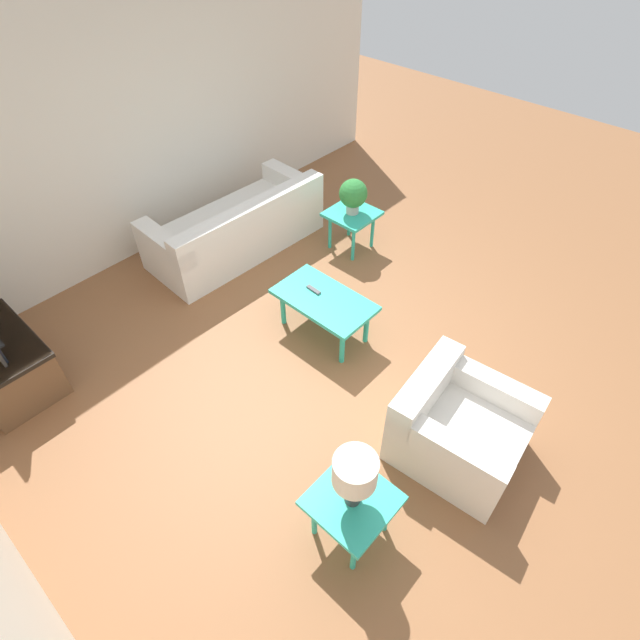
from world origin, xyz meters
TOP-DOWN VIEW (x-y plane):
  - ground_plane at (0.00, 0.00)m, footprint 14.00×14.00m
  - wall_right at (3.06, 0.00)m, footprint 0.12×7.20m
  - sofa at (2.16, -0.40)m, footprint 0.97×2.08m
  - armchair at (-1.17, 0.25)m, footprint 0.98×0.94m
  - coffee_table at (0.48, -0.04)m, footprint 0.96×0.54m
  - side_table_plant at (1.20, -1.32)m, footprint 0.53×0.53m
  - side_table_lamp at (-1.00, 1.32)m, footprint 0.53×0.53m
  - tv_stand_chest at (2.13, 2.34)m, footprint 1.01×0.63m
  - potted_plant at (1.20, -1.32)m, footprint 0.32×0.32m
  - table_lamp at (-1.00, 1.32)m, footprint 0.28×0.28m
  - remote_control at (0.63, -0.05)m, footprint 0.16×0.05m

SIDE VIEW (x-z plane):
  - ground_plane at x=0.00m, z-range 0.00..0.00m
  - tv_stand_chest at x=2.13m, z-range 0.02..0.53m
  - sofa at x=2.16m, z-range -0.08..0.64m
  - armchair at x=-1.17m, z-range -0.06..0.65m
  - coffee_table at x=0.48m, z-range 0.17..0.62m
  - side_table_plant at x=1.20m, z-range 0.17..0.65m
  - side_table_lamp at x=-1.00m, z-range 0.17..0.65m
  - remote_control at x=0.63m, z-range 0.45..0.47m
  - potted_plant at x=1.20m, z-range 0.51..0.91m
  - table_lamp at x=-1.00m, z-range 0.58..1.05m
  - wall_right at x=3.06m, z-range 0.00..2.70m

